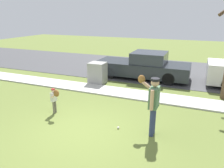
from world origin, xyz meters
TOP-DOWN VIEW (x-y plane):
  - ground_plane at (0.00, 3.50)m, footprint 48.00×48.00m
  - sidewalk_strip at (0.00, 3.60)m, footprint 36.00×1.20m
  - road_surface at (0.00, 8.60)m, footprint 36.00×6.80m
  - person_adult at (1.98, 0.60)m, footprint 0.70×0.67m
  - person_child at (-1.54, 0.68)m, footprint 0.42×0.39m
  - baseball at (0.96, 0.51)m, footprint 0.07×0.07m
  - utility_cabinet at (-1.71, 4.56)m, footprint 0.84×0.73m
  - parked_pickup_dark at (0.26, 6.46)m, footprint 5.20×1.95m

SIDE VIEW (x-z plane):
  - ground_plane at x=0.00m, z-range 0.00..0.00m
  - road_surface at x=0.00m, z-range 0.00..0.02m
  - sidewalk_strip at x=0.00m, z-range 0.00..0.06m
  - baseball at x=0.96m, z-range 0.00..0.07m
  - utility_cabinet at x=-1.71m, z-range 0.00..1.11m
  - person_child at x=-1.54m, z-range 0.16..1.15m
  - parked_pickup_dark at x=0.26m, z-range -0.06..1.41m
  - person_adult at x=1.98m, z-range 0.22..1.99m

